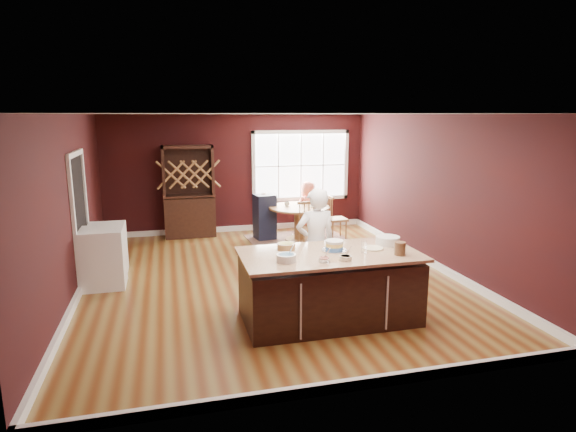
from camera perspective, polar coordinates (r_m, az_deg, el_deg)
The scene contains 27 objects.
room_shell at distance 7.79m, azimuth -2.17°, elevation 2.03°, with size 7.00×7.00×7.00m.
window at distance 11.47m, azimuth 1.52°, elevation 5.99°, with size 2.36×0.10×1.66m, color white, non-canonical shape.
doorway at distance 8.39m, azimuth -23.33°, elevation -0.50°, with size 0.08×1.26×2.13m, color white, non-canonical shape.
kitchen_island at distance 6.47m, azimuth 4.89°, elevation -8.47°, with size 2.33×1.22×0.92m.
dining_table at distance 10.38m, azimuth 1.33°, elevation -0.04°, with size 1.31×1.31×0.75m.
baker at distance 7.07m, azimuth 3.30°, elevation -3.32°, with size 0.61×0.40×1.66m, color white.
layer_cake at distance 6.41m, azimuth 5.51°, elevation -3.50°, with size 0.34×0.34×0.14m, color white, non-canonical shape.
bowl_blue at distance 5.92m, azimuth -0.20°, elevation -4.99°, with size 0.24×0.24×0.09m, color silver.
bowl_yellow at distance 6.42m, azimuth -0.22°, elevation -3.63°, with size 0.24×0.24×0.09m, color #A0744A.
bowl_pink at distance 5.93m, azimuth 4.32°, elevation -5.19°, with size 0.15×0.15×0.05m, color silver.
bowl_olive at distance 6.02m, azimuth 6.83°, elevation -4.96°, with size 0.15×0.15×0.06m, color beige.
drinking_glass at distance 6.36m, azimuth 8.99°, elevation -3.64°, with size 0.08×0.08×0.16m, color white.
dinner_plate at distance 6.57m, azimuth 10.00°, elevation -3.78°, with size 0.28×0.28×0.02m, color beige.
white_tub at distance 6.83m, azimuth 11.74°, elevation -2.85°, with size 0.33×0.33×0.11m, color beige.
stoneware_crock at distance 6.34m, azimuth 13.13°, elevation -3.77°, with size 0.14×0.14×0.17m, color brown.
rug at distance 10.50m, azimuth 1.32°, elevation -2.86°, with size 2.11×1.63×0.01m, color brown.
chair_east at distance 10.58m, azimuth 5.82°, elevation -0.12°, with size 0.41×0.39×0.98m, color brown, non-canonical shape.
chair_south at distance 9.64m, azimuth 2.53°, elevation -1.25°, with size 0.41×0.39×0.98m, color brown, non-canonical shape.
chair_north at distance 11.23m, azimuth 2.14°, elevation 0.45°, with size 0.38×0.36×0.91m, color brown, non-canonical shape.
seated_woman at distance 10.93m, azimuth 2.40°, elevation 0.96°, with size 0.60×0.39×1.22m, color #EE725A.
high_chair at distance 10.53m, azimuth -2.79°, elevation 0.02°, with size 0.42×0.42×1.03m, color black, non-canonical shape.
toddler at distance 10.49m, azimuth -3.13°, elevation 1.61°, with size 0.18×0.14×0.26m, color #8CA5BF, non-canonical shape.
table_plate at distance 10.32m, azimuth 3.06°, elevation 1.14°, with size 0.20×0.20×0.02m, color beige.
table_cup at distance 10.38m, azimuth -0.13°, elevation 1.43°, with size 0.11×0.11×0.09m, color silver.
hutch at distance 10.87m, azimuth -11.66°, elevation 2.84°, with size 1.11×0.46×2.03m, color black.
washer at distance 8.16m, azimuth -21.06°, elevation -4.66°, with size 0.65×0.63×0.94m, color white.
dryer at distance 8.78m, azimuth -20.58°, elevation -3.71°, with size 0.60×0.58×0.87m, color white.
Camera 1 is at (-1.60, -7.51, 2.69)m, focal length 30.00 mm.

